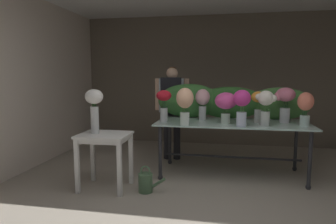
{
  "coord_description": "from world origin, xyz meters",
  "views": [
    {
      "loc": [
        0.2,
        -2.57,
        1.48
      ],
      "look_at": [
        -0.52,
        1.27,
        0.99
      ],
      "focal_mm": 31.57,
      "sensor_mm": 36.0,
      "label": 1
    }
  ],
  "objects_px": {
    "vase_sunset_snapdragons": "(258,103)",
    "watering_can": "(146,182)",
    "vase_blush_anemones": "(203,101)",
    "vase_crimson_roses": "(164,102)",
    "vase_rosy_freesia": "(285,100)",
    "florist": "(172,103)",
    "vase_fuchsia_hydrangea": "(226,103)",
    "display_table_glass": "(232,129)",
    "vase_magenta_lilies": "(242,104)",
    "vase_white_roses_tall": "(94,105)",
    "vase_peach_carnations": "(185,102)",
    "vase_coral_tulips": "(305,106)",
    "side_table_white": "(105,142)",
    "vase_ivory_peonies": "(266,104)"
  },
  "relations": [
    {
      "from": "display_table_glass",
      "to": "vase_crimson_roses",
      "type": "relative_size",
      "value": 4.69
    },
    {
      "from": "display_table_glass",
      "to": "florist",
      "type": "height_order",
      "value": "florist"
    },
    {
      "from": "vase_peach_carnations",
      "to": "vase_white_roses_tall",
      "type": "height_order",
      "value": "vase_peach_carnations"
    },
    {
      "from": "vase_blush_anemones",
      "to": "side_table_white",
      "type": "bearing_deg",
      "value": -140.04
    },
    {
      "from": "vase_coral_tulips",
      "to": "vase_magenta_lilies",
      "type": "distance_m",
      "value": 0.86
    },
    {
      "from": "vase_white_roses_tall",
      "to": "vase_peach_carnations",
      "type": "bearing_deg",
      "value": 21.35
    },
    {
      "from": "vase_sunset_snapdragons",
      "to": "vase_peach_carnations",
      "type": "bearing_deg",
      "value": -157.81
    },
    {
      "from": "side_table_white",
      "to": "vase_rosy_freesia",
      "type": "distance_m",
      "value": 2.57
    },
    {
      "from": "florist",
      "to": "vase_blush_anemones",
      "type": "bearing_deg",
      "value": -42.84
    },
    {
      "from": "florist",
      "to": "vase_rosy_freesia",
      "type": "bearing_deg",
      "value": -19.61
    },
    {
      "from": "vase_sunset_snapdragons",
      "to": "watering_can",
      "type": "xyz_separation_m",
      "value": [
        -1.43,
        -0.87,
        -0.96
      ]
    },
    {
      "from": "display_table_glass",
      "to": "vase_rosy_freesia",
      "type": "distance_m",
      "value": 0.85
    },
    {
      "from": "vase_peach_carnations",
      "to": "vase_crimson_roses",
      "type": "bearing_deg",
      "value": 146.37
    },
    {
      "from": "vase_fuchsia_hydrangea",
      "to": "vase_peach_carnations",
      "type": "distance_m",
      "value": 0.6
    },
    {
      "from": "vase_crimson_roses",
      "to": "vase_white_roses_tall",
      "type": "relative_size",
      "value": 0.81
    },
    {
      "from": "vase_rosy_freesia",
      "to": "vase_peach_carnations",
      "type": "height_order",
      "value": "vase_peach_carnations"
    },
    {
      "from": "vase_sunset_snapdragons",
      "to": "watering_can",
      "type": "bearing_deg",
      "value": -148.66
    },
    {
      "from": "vase_ivory_peonies",
      "to": "display_table_glass",
      "type": "bearing_deg",
      "value": 148.91
    },
    {
      "from": "florist",
      "to": "vase_fuchsia_hydrangea",
      "type": "distance_m",
      "value": 1.23
    },
    {
      "from": "vase_peach_carnations",
      "to": "vase_rosy_freesia",
      "type": "bearing_deg",
      "value": 18.69
    },
    {
      "from": "vase_coral_tulips",
      "to": "vase_rosy_freesia",
      "type": "bearing_deg",
      "value": 132.74
    },
    {
      "from": "florist",
      "to": "vase_white_roses_tall",
      "type": "distance_m",
      "value": 1.69
    },
    {
      "from": "vase_ivory_peonies",
      "to": "vase_white_roses_tall",
      "type": "xyz_separation_m",
      "value": [
        -2.18,
        -0.57,
        0.0
      ]
    },
    {
      "from": "vase_rosy_freesia",
      "to": "vase_crimson_roses",
      "type": "distance_m",
      "value": 1.72
    },
    {
      "from": "display_table_glass",
      "to": "vase_rosy_freesia",
      "type": "height_order",
      "value": "vase_rosy_freesia"
    },
    {
      "from": "display_table_glass",
      "to": "vase_peach_carnations",
      "type": "bearing_deg",
      "value": -147.94
    },
    {
      "from": "vase_fuchsia_hydrangea",
      "to": "vase_crimson_roses",
      "type": "xyz_separation_m",
      "value": [
        -0.88,
        -0.04,
        0.01
      ]
    },
    {
      "from": "vase_crimson_roses",
      "to": "watering_can",
      "type": "bearing_deg",
      "value": -98.39
    },
    {
      "from": "display_table_glass",
      "to": "vase_ivory_peonies",
      "type": "height_order",
      "value": "vase_ivory_peonies"
    },
    {
      "from": "vase_magenta_lilies",
      "to": "vase_rosy_freesia",
      "type": "xyz_separation_m",
      "value": [
        0.62,
        0.43,
        0.03
      ]
    },
    {
      "from": "vase_sunset_snapdragons",
      "to": "vase_crimson_roses",
      "type": "distance_m",
      "value": 1.34
    },
    {
      "from": "vase_sunset_snapdragons",
      "to": "vase_crimson_roses",
      "type": "height_order",
      "value": "vase_crimson_roses"
    },
    {
      "from": "vase_rosy_freesia",
      "to": "vase_crimson_roses",
      "type": "bearing_deg",
      "value": -171.82
    },
    {
      "from": "vase_magenta_lilies",
      "to": "vase_white_roses_tall",
      "type": "xyz_separation_m",
      "value": [
        -1.86,
        -0.47,
        0.0
      ]
    },
    {
      "from": "vase_coral_tulips",
      "to": "vase_white_roses_tall",
      "type": "distance_m",
      "value": 2.78
    },
    {
      "from": "vase_blush_anemones",
      "to": "vase_crimson_roses",
      "type": "height_order",
      "value": "vase_blush_anemones"
    },
    {
      "from": "vase_sunset_snapdragons",
      "to": "vase_fuchsia_hydrangea",
      "type": "bearing_deg",
      "value": -161.88
    },
    {
      "from": "vase_rosy_freesia",
      "to": "vase_crimson_roses",
      "type": "relative_size",
      "value": 1.09
    },
    {
      "from": "vase_blush_anemones",
      "to": "watering_can",
      "type": "distance_m",
      "value": 1.54
    },
    {
      "from": "display_table_glass",
      "to": "watering_can",
      "type": "distance_m",
      "value": 1.49
    },
    {
      "from": "florist",
      "to": "side_table_white",
      "type": "bearing_deg",
      "value": -112.15
    },
    {
      "from": "vase_ivory_peonies",
      "to": "vase_crimson_roses",
      "type": "xyz_separation_m",
      "value": [
        -1.4,
        0.08,
        0.0
      ]
    },
    {
      "from": "side_table_white",
      "to": "vase_blush_anemones",
      "type": "height_order",
      "value": "vase_blush_anemones"
    },
    {
      "from": "side_table_white",
      "to": "vase_blush_anemones",
      "type": "xyz_separation_m",
      "value": [
        1.18,
        0.99,
        0.47
      ]
    },
    {
      "from": "florist",
      "to": "watering_can",
      "type": "xyz_separation_m",
      "value": [
        -0.06,
        -1.55,
        -0.87
      ]
    },
    {
      "from": "vase_magenta_lilies",
      "to": "display_table_glass",
      "type": "bearing_deg",
      "value": 107.35
    },
    {
      "from": "vase_magenta_lilies",
      "to": "vase_white_roses_tall",
      "type": "height_order",
      "value": "vase_white_roses_tall"
    },
    {
      "from": "vase_magenta_lilies",
      "to": "vase_crimson_roses",
      "type": "relative_size",
      "value": 1.05
    },
    {
      "from": "vase_fuchsia_hydrangea",
      "to": "vase_crimson_roses",
      "type": "height_order",
      "value": "vase_crimson_roses"
    },
    {
      "from": "vase_fuchsia_hydrangea",
      "to": "watering_can",
      "type": "bearing_deg",
      "value": -143.48
    }
  ]
}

